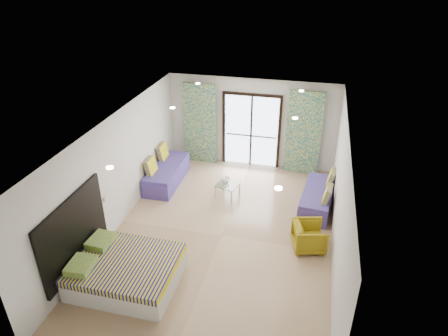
% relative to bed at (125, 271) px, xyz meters
% --- Properties ---
extents(floor, '(5.00, 7.50, 0.01)m').
position_rel_bed_xyz_m(floor, '(1.48, 1.89, -0.29)').
color(floor, '#957859').
rests_on(floor, ground).
extents(ceiling, '(5.00, 7.50, 0.01)m').
position_rel_bed_xyz_m(ceiling, '(1.48, 1.89, 2.41)').
color(ceiling, silver).
rests_on(ceiling, ground).
extents(wall_back, '(5.00, 0.01, 2.70)m').
position_rel_bed_xyz_m(wall_back, '(1.48, 5.64, 1.06)').
color(wall_back, silver).
rests_on(wall_back, ground).
extents(wall_front, '(5.00, 0.01, 2.70)m').
position_rel_bed_xyz_m(wall_front, '(1.48, -1.86, 1.06)').
color(wall_front, silver).
rests_on(wall_front, ground).
extents(wall_left, '(0.01, 7.50, 2.70)m').
position_rel_bed_xyz_m(wall_left, '(-1.02, 1.89, 1.06)').
color(wall_left, silver).
rests_on(wall_left, ground).
extents(wall_right, '(0.01, 7.50, 2.70)m').
position_rel_bed_xyz_m(wall_right, '(3.98, 1.89, 1.06)').
color(wall_right, silver).
rests_on(wall_right, ground).
extents(balcony_door, '(1.76, 0.08, 2.28)m').
position_rel_bed_xyz_m(balcony_door, '(1.48, 5.61, 0.97)').
color(balcony_door, black).
rests_on(balcony_door, floor).
extents(balcony_rail, '(1.52, 0.03, 0.04)m').
position_rel_bed_xyz_m(balcony_rail, '(1.48, 5.62, 0.66)').
color(balcony_rail, '#595451').
rests_on(balcony_rail, balcony_door).
extents(curtain_left, '(1.00, 0.10, 2.50)m').
position_rel_bed_xyz_m(curtain_left, '(-0.07, 5.46, 0.96)').
color(curtain_left, beige).
rests_on(curtain_left, floor).
extents(curtain_right, '(1.00, 0.10, 2.50)m').
position_rel_bed_xyz_m(curtain_right, '(3.03, 5.46, 0.96)').
color(curtain_right, beige).
rests_on(curtain_right, floor).
extents(downlight_a, '(0.12, 0.12, 0.02)m').
position_rel_bed_xyz_m(downlight_a, '(0.08, -0.11, 2.38)').
color(downlight_a, '#FFE0B2').
rests_on(downlight_a, ceiling).
extents(downlight_b, '(0.12, 0.12, 0.02)m').
position_rel_bed_xyz_m(downlight_b, '(2.88, -0.11, 2.38)').
color(downlight_b, '#FFE0B2').
rests_on(downlight_b, ceiling).
extents(downlight_c, '(0.12, 0.12, 0.02)m').
position_rel_bed_xyz_m(downlight_c, '(0.08, 2.89, 2.38)').
color(downlight_c, '#FFE0B2').
rests_on(downlight_c, ceiling).
extents(downlight_d, '(0.12, 0.12, 0.02)m').
position_rel_bed_xyz_m(downlight_d, '(2.88, 2.89, 2.38)').
color(downlight_d, '#FFE0B2').
rests_on(downlight_d, ceiling).
extents(downlight_e, '(0.12, 0.12, 0.02)m').
position_rel_bed_xyz_m(downlight_e, '(0.08, 4.89, 2.38)').
color(downlight_e, '#FFE0B2').
rests_on(downlight_e, ceiling).
extents(downlight_f, '(0.12, 0.12, 0.02)m').
position_rel_bed_xyz_m(downlight_f, '(2.88, 4.89, 2.38)').
color(downlight_f, '#FFE0B2').
rests_on(downlight_f, ceiling).
extents(headboard, '(0.06, 2.10, 1.50)m').
position_rel_bed_xyz_m(headboard, '(-0.98, 0.00, 0.76)').
color(headboard, black).
rests_on(headboard, floor).
extents(switch_plate, '(0.02, 0.10, 0.10)m').
position_rel_bed_xyz_m(switch_plate, '(-0.99, 1.25, 0.76)').
color(switch_plate, silver).
rests_on(switch_plate, wall_left).
extents(bed, '(1.98, 1.62, 0.68)m').
position_rel_bed_xyz_m(bed, '(0.00, 0.00, 0.00)').
color(bed, silver).
rests_on(bed, floor).
extents(daybed_left, '(0.79, 1.96, 0.96)m').
position_rel_bed_xyz_m(daybed_left, '(-0.64, 3.91, 0.01)').
color(daybed_left, '#483B8D').
rests_on(daybed_left, floor).
extents(daybed_right, '(0.90, 1.91, 0.91)m').
position_rel_bed_xyz_m(daybed_right, '(3.59, 3.63, -0.00)').
color(daybed_right, '#483B8D').
rests_on(daybed_right, floor).
extents(coffee_table, '(0.67, 0.67, 0.64)m').
position_rel_bed_xyz_m(coffee_table, '(1.22, 3.61, 0.04)').
color(coffee_table, silver).
rests_on(coffee_table, floor).
extents(vase, '(0.24, 0.24, 0.18)m').
position_rel_bed_xyz_m(vase, '(1.16, 3.66, 0.17)').
color(vase, white).
rests_on(vase, coffee_table).
extents(armchair, '(0.78, 0.81, 0.69)m').
position_rel_bed_xyz_m(armchair, '(3.46, 1.93, 0.06)').
color(armchair, olive).
rests_on(armchair, floor).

